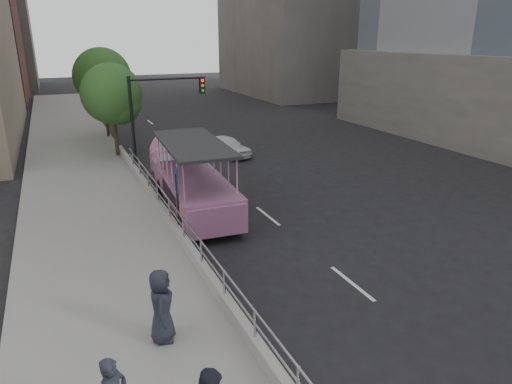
# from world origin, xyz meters

# --- Properties ---
(ground) EXTENTS (160.00, 160.00, 0.00)m
(ground) POSITION_xyz_m (0.00, 0.00, 0.00)
(ground) COLOR black
(sidewalk) EXTENTS (5.50, 80.00, 0.30)m
(sidewalk) POSITION_xyz_m (-5.75, 10.00, 0.15)
(sidewalk) COLOR gray
(sidewalk) RESTS_ON ground
(kerb_wall) EXTENTS (0.24, 30.00, 0.36)m
(kerb_wall) POSITION_xyz_m (-3.12, 2.00, 0.48)
(kerb_wall) COLOR #A8A9A3
(kerb_wall) RESTS_ON sidewalk
(guardrail) EXTENTS (0.07, 22.00, 0.71)m
(guardrail) POSITION_xyz_m (-3.12, 2.00, 1.14)
(guardrail) COLOR #ACACB0
(guardrail) RESTS_ON kerb_wall
(duck_boat) EXTENTS (2.75, 9.33, 3.06)m
(duck_boat) POSITION_xyz_m (-1.55, 6.88, 1.14)
(duck_boat) COLOR black
(duck_boat) RESTS_ON ground
(car) EXTENTS (2.58, 3.95, 1.25)m
(car) POSITION_xyz_m (2.98, 14.17, 0.63)
(car) COLOR white
(car) RESTS_ON ground
(pedestrian_far) EXTENTS (0.82, 1.02, 1.82)m
(pedestrian_far) POSITION_xyz_m (-4.95, -2.75, 1.21)
(pedestrian_far) COLOR #20252F
(pedestrian_far) RESTS_ON sidewalk
(parking_sign) EXTENTS (0.09, 0.64, 2.83)m
(parking_sign) POSITION_xyz_m (-3.00, 3.10, 1.77)
(parking_sign) COLOR black
(parking_sign) RESTS_ON ground
(traffic_signal) EXTENTS (4.20, 0.32, 5.20)m
(traffic_signal) POSITION_xyz_m (-1.70, 12.50, 3.50)
(traffic_signal) COLOR black
(traffic_signal) RESTS_ON ground
(street_tree_near) EXTENTS (3.52, 3.52, 5.72)m
(street_tree_near) POSITION_xyz_m (-3.30, 15.93, 3.82)
(street_tree_near) COLOR #352218
(street_tree_near) RESTS_ON ground
(street_tree_far) EXTENTS (3.97, 3.97, 6.45)m
(street_tree_far) POSITION_xyz_m (-3.10, 21.93, 4.31)
(street_tree_far) COLOR #352218
(street_tree_far) RESTS_ON ground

